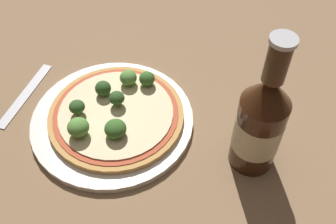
% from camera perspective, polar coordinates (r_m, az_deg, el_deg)
% --- Properties ---
extents(ground_plane, '(3.00, 3.00, 0.00)m').
position_cam_1_polar(ground_plane, '(0.70, -7.11, -0.33)').
color(ground_plane, '#846647').
extents(plate, '(0.28, 0.28, 0.01)m').
position_cam_1_polar(plate, '(0.68, -7.73, -1.30)').
color(plate, silver).
rests_on(plate, ground_plane).
extents(pizza, '(0.23, 0.23, 0.01)m').
position_cam_1_polar(pizza, '(0.67, -7.53, -0.35)').
color(pizza, tan).
rests_on(pizza, plate).
extents(broccoli_floret_0, '(0.04, 0.04, 0.03)m').
position_cam_1_polar(broccoli_floret_0, '(0.62, -7.64, -2.43)').
color(broccoli_floret_0, '#7A9E5B').
rests_on(broccoli_floret_0, pizza).
extents(broccoli_floret_1, '(0.03, 0.03, 0.03)m').
position_cam_1_polar(broccoli_floret_1, '(0.70, -5.79, 4.98)').
color(broccoli_floret_1, '#7A9E5B').
rests_on(broccoli_floret_1, pizza).
extents(broccoli_floret_2, '(0.03, 0.03, 0.03)m').
position_cam_1_polar(broccoli_floret_2, '(0.69, -3.06, 4.86)').
color(broccoli_floret_2, '#7A9E5B').
rests_on(broccoli_floret_2, pizza).
extents(broccoli_floret_3, '(0.03, 0.03, 0.03)m').
position_cam_1_polar(broccoli_floret_3, '(0.66, -13.07, 0.72)').
color(broccoli_floret_3, '#7A9E5B').
rests_on(broccoli_floret_3, pizza).
extents(broccoli_floret_4, '(0.03, 0.03, 0.03)m').
position_cam_1_polar(broccoli_floret_4, '(0.63, -12.90, -2.18)').
color(broccoli_floret_4, '#7A9E5B').
rests_on(broccoli_floret_4, pizza).
extents(broccoli_floret_5, '(0.03, 0.03, 0.03)m').
position_cam_1_polar(broccoli_floret_5, '(0.67, -7.54, 2.13)').
color(broccoli_floret_5, '#7A9E5B').
rests_on(broccoli_floret_5, pizza).
extents(broccoli_floret_6, '(0.03, 0.03, 0.03)m').
position_cam_1_polar(broccoli_floret_6, '(0.69, -9.41, 3.40)').
color(broccoli_floret_6, '#7A9E5B').
rests_on(broccoli_floret_6, pizza).
extents(beer_bottle, '(0.07, 0.07, 0.24)m').
position_cam_1_polar(beer_bottle, '(0.58, 13.21, -1.57)').
color(beer_bottle, '#381E0F').
rests_on(beer_bottle, ground_plane).
extents(fork, '(0.04, 0.16, 0.00)m').
position_cam_1_polar(fork, '(0.77, -20.00, 2.42)').
color(fork, silver).
rests_on(fork, ground_plane).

